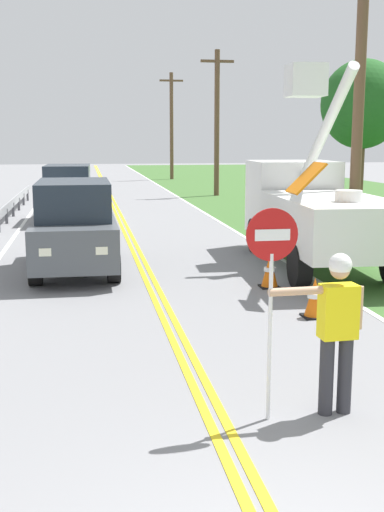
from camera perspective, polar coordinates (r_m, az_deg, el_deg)
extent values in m
cube|color=yellow|center=(23.58, -6.37, 2.86)|extent=(0.11, 110.00, 0.01)
cube|color=yellow|center=(23.59, -5.94, 2.88)|extent=(0.11, 110.00, 0.01)
cube|color=silver|center=(24.06, 2.44, 3.07)|extent=(0.12, 110.00, 0.01)
cube|color=silver|center=(23.66, -14.90, 2.60)|extent=(0.12, 110.00, 0.01)
cylinder|color=#2D2D33|center=(7.47, 13.43, -10.25)|extent=(0.16, 0.16, 0.88)
cylinder|color=#2D2D33|center=(7.39, 11.86, -10.43)|extent=(0.16, 0.16, 0.88)
cube|color=yellow|center=(7.20, 12.88, -4.82)|extent=(0.41, 0.26, 0.60)
cylinder|color=tan|center=(6.95, 9.21, -3.11)|extent=(0.60, 0.11, 0.09)
cylinder|color=tan|center=(7.30, 14.61, -4.46)|extent=(0.09, 0.09, 0.48)
sphere|color=tan|center=(7.10, 13.03, -1.15)|extent=(0.22, 0.22, 0.22)
sphere|color=white|center=(7.09, 13.05, -0.76)|extent=(0.25, 0.25, 0.25)
cylinder|color=silver|center=(6.99, 6.93, -7.27)|extent=(0.04, 0.04, 1.85)
cylinder|color=#B71414|center=(6.74, 7.13, 1.89)|extent=(0.56, 0.03, 0.56)
cube|color=white|center=(6.73, 7.18, 1.87)|extent=(0.38, 0.01, 0.12)
cube|color=white|center=(14.65, 12.40, 2.93)|extent=(2.54, 4.72, 1.10)
cube|color=white|center=(17.91, 8.88, 5.15)|extent=(2.31, 2.21, 2.00)
cube|color=#1E2833|center=(18.88, 8.08, 6.34)|extent=(1.98, 0.16, 0.90)
cylinder|color=silver|center=(13.72, 13.74, 5.21)|extent=(0.56, 0.56, 0.24)
cylinder|color=silver|center=(15.28, 11.75, 10.93)|extent=(0.43, 3.53, 2.68)
cube|color=white|center=(16.96, 10.08, 15.11)|extent=(0.95, 0.95, 0.80)
cube|color=orange|center=(12.49, 10.09, 6.84)|extent=(0.64, 0.83, 0.59)
cylinder|color=black|center=(17.59, 5.72, 1.85)|extent=(0.37, 0.94, 0.92)
cylinder|color=black|center=(18.13, 12.10, 1.92)|extent=(0.37, 0.94, 0.92)
cylinder|color=black|center=(13.49, 9.54, -0.82)|extent=(0.37, 0.94, 0.92)
cube|color=#4C5156|center=(15.16, -10.36, 1.68)|extent=(1.84, 4.60, 0.92)
cube|color=#1E2833|center=(15.06, -10.47, 4.99)|extent=(1.62, 2.85, 0.84)
cube|color=#EAEACC|center=(12.90, -8.04, 0.48)|extent=(0.24, 0.06, 0.16)
cube|color=#EAEACC|center=(12.93, -12.93, 0.33)|extent=(0.24, 0.06, 0.16)
cylinder|color=black|center=(13.85, -6.97, -0.97)|extent=(0.28, 0.68, 0.68)
cylinder|color=black|center=(13.87, -13.75, -1.17)|extent=(0.28, 0.68, 0.68)
cylinder|color=black|center=(16.65, -7.43, 0.92)|extent=(0.28, 0.68, 0.68)
cylinder|color=black|center=(16.67, -13.07, 0.75)|extent=(0.28, 0.68, 0.68)
cube|color=silver|center=(24.79, -10.92, 4.95)|extent=(1.98, 4.65, 0.92)
cube|color=#1E2833|center=(24.73, -10.99, 6.98)|extent=(1.70, 2.90, 0.84)
cube|color=#EAEACC|center=(22.49, -9.82, 4.59)|extent=(0.24, 0.07, 0.16)
cube|color=#EAEACC|center=(22.56, -12.63, 4.51)|extent=(0.24, 0.07, 0.16)
cylinder|color=black|center=(23.39, -9.05, 3.57)|extent=(0.30, 0.69, 0.68)
cylinder|color=black|center=(23.48, -13.06, 3.45)|extent=(0.30, 0.69, 0.68)
cylinder|color=black|center=(26.22, -8.93, 4.28)|extent=(0.30, 0.69, 0.68)
cylinder|color=black|center=(26.31, -12.52, 4.18)|extent=(0.30, 0.69, 0.68)
cylinder|color=brown|center=(17.12, 14.61, 13.11)|extent=(0.28, 0.28, 7.93)
cylinder|color=brown|center=(35.45, 2.23, 11.66)|extent=(0.28, 0.28, 7.75)
cube|color=brown|center=(35.68, 2.26, 16.92)|extent=(1.80, 0.14, 0.14)
cylinder|color=brown|center=(50.41, -1.83, 11.43)|extent=(0.28, 0.28, 8.07)
cube|color=brown|center=(50.60, -1.85, 15.33)|extent=(1.80, 0.14, 0.14)
cone|color=orange|center=(11.27, 10.85, -3.64)|extent=(0.36, 0.36, 0.70)
cylinder|color=white|center=(11.26, 10.86, -3.47)|extent=(0.25, 0.25, 0.08)
cube|color=black|center=(11.35, 10.80, -5.28)|extent=(0.40, 0.40, 0.03)
cone|color=orange|center=(13.38, 6.93, -1.32)|extent=(0.36, 0.36, 0.70)
cylinder|color=white|center=(13.37, 6.93, -1.18)|extent=(0.25, 0.25, 0.08)
cube|color=black|center=(13.45, 6.90, -2.72)|extent=(0.40, 0.40, 0.03)
cube|color=#4C4C51|center=(24.46, -16.17, 3.42)|extent=(0.10, 0.10, 0.55)
cube|color=#4C4C51|center=(26.71, -15.62, 4.00)|extent=(0.10, 0.10, 0.55)
cube|color=#4C4C51|center=(28.98, -15.16, 4.48)|extent=(0.10, 0.10, 0.55)
cube|color=#4C4C51|center=(31.24, -14.76, 4.90)|extent=(0.10, 0.10, 0.55)
cube|color=#4C4C51|center=(33.51, -14.42, 5.26)|extent=(0.10, 0.10, 0.55)
cylinder|color=brown|center=(24.67, 14.62, 6.41)|extent=(0.32, 0.32, 3.00)
ellipsoid|color=#1E561E|center=(24.65, 14.92, 12.91)|extent=(3.00, 3.00, 3.20)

